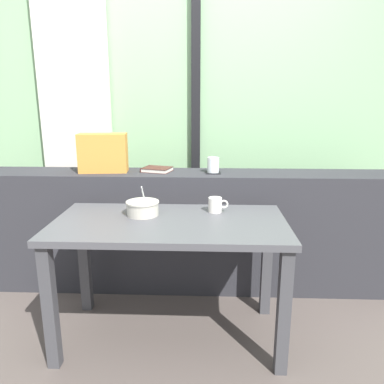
{
  "coord_description": "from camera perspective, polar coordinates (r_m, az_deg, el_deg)",
  "views": [
    {
      "loc": [
        0.12,
        -1.94,
        1.33
      ],
      "look_at": [
        0.03,
        0.33,
        0.75
      ],
      "focal_mm": 35.01,
      "sensor_mm": 36.0,
      "label": 1
    }
  ],
  "objects": [
    {
      "name": "coaster_square",
      "position": [
        2.53,
        3.23,
        2.98
      ],
      "size": [
        0.1,
        0.1,
        0.0
      ],
      "primitive_type": "cube",
      "color": "black",
      "rests_on": "dark_console_ledge"
    },
    {
      "name": "juice_glass",
      "position": [
        2.52,
        3.24,
        4.09
      ],
      "size": [
        0.08,
        0.08,
        0.1
      ],
      "color": "white",
      "rests_on": "coaster_square"
    },
    {
      "name": "ceramic_mug",
      "position": [
        2.13,
        3.6,
        -1.96
      ],
      "size": [
        0.11,
        0.08,
        0.08
      ],
      "color": "silver",
      "rests_on": "breakfast_table"
    },
    {
      "name": "breakfast_table",
      "position": [
        2.03,
        -3.38,
        -7.25
      ],
      "size": [
        1.24,
        0.64,
        0.7
      ],
      "color": "#414145",
      "rests_on": "ground"
    },
    {
      "name": "throw_pillow",
      "position": [
        2.61,
        -13.39,
        5.82
      ],
      "size": [
        0.33,
        0.17,
        0.26
      ],
      "primitive_type": "cube",
      "rotation": [
        0.0,
        0.0,
        0.1
      ],
      "color": "#D18938",
      "rests_on": "dark_console_ledge"
    },
    {
      "name": "soup_bowl",
      "position": [
        2.09,
        -7.53,
        -2.45
      ],
      "size": [
        0.18,
        0.18,
        0.17
      ],
      "color": "#BCB7A8",
      "rests_on": "breakfast_table"
    },
    {
      "name": "dark_console_ledge",
      "position": [
        2.65,
        -0.41,
        -5.88
      ],
      "size": [
        2.8,
        0.33,
        0.84
      ],
      "primitive_type": "cube",
      "color": "#2D2D33",
      "rests_on": "ground"
    },
    {
      "name": "ground",
      "position": [
        2.36,
        -1.06,
        -20.17
      ],
      "size": [
        8.0,
        8.0,
        0.0
      ],
      "primitive_type": "plane",
      "color": "#564C47"
    },
    {
      "name": "curtain_left_panel",
      "position": [
        3.2,
        -17.34,
        12.18
      ],
      "size": [
        0.56,
        0.06,
        2.5
      ],
      "primitive_type": "cube",
      "color": "silver",
      "rests_on": "ground"
    },
    {
      "name": "outdoor_backdrop",
      "position": [
        3.12,
        0.13,
        15.52
      ],
      "size": [
        4.8,
        0.08,
        2.8
      ],
      "primitive_type": "cube",
      "color": "#8EBC89",
      "rests_on": "ground"
    },
    {
      "name": "window_divider_post",
      "position": [
        3.05,
        0.58,
        13.67
      ],
      "size": [
        0.07,
        0.05,
        2.6
      ],
      "primitive_type": "cube",
      "color": "black",
      "rests_on": "ground"
    },
    {
      "name": "closed_book",
      "position": [
        2.59,
        -5.37,
        3.45
      ],
      "size": [
        0.22,
        0.2,
        0.03
      ],
      "color": "#47231E",
      "rests_on": "dark_console_ledge"
    }
  ]
}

